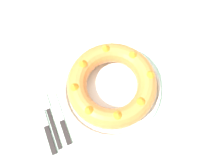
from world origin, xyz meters
TOP-DOWN VIEW (x-y plane):
  - ground_plane at (0.00, 0.00)m, footprint 8.00×8.00m
  - dining_table at (0.00, 0.00)m, footprint 1.49×1.17m
  - serving_dish at (-0.03, -0.01)m, footprint 0.35×0.35m
  - bundt_cake at (-0.03, -0.01)m, footprint 0.31×0.31m
  - fork at (-0.27, -0.02)m, footprint 0.02×0.20m
  - serving_knife at (-0.29, -0.05)m, footprint 0.02×0.22m
  - cake_knife at (-0.23, -0.05)m, footprint 0.02×0.19m
  - napkin at (0.26, -0.03)m, footprint 0.13×0.10m

SIDE VIEW (x-z plane):
  - ground_plane at x=0.00m, z-range 0.00..0.00m
  - dining_table at x=0.00m, z-range 0.31..1.08m
  - napkin at x=0.26m, z-range 0.78..0.78m
  - cake_knife at x=-0.23m, z-range 0.78..0.78m
  - serving_knife at x=-0.29m, z-range 0.78..0.78m
  - fork at x=-0.27m, z-range 0.78..0.78m
  - serving_dish at x=-0.03m, z-range 0.78..0.81m
  - bundt_cake at x=-0.03m, z-range 0.80..0.88m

